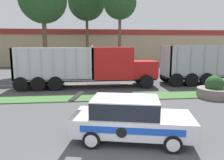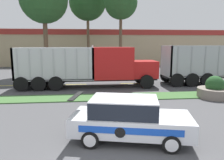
# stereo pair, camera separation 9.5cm
# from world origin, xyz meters

# --- Properties ---
(grass_verge) EXTENTS (120.00, 1.90, 0.06)m
(grass_verge) POSITION_xyz_m (0.00, 8.90, 0.03)
(grass_verge) COLOR #3D6633
(grass_verge) RESTS_ON ground_plane
(centre_line_3) EXTENTS (2.40, 0.14, 0.01)m
(centre_line_3) POSITION_xyz_m (-7.50, 13.85, 0.00)
(centre_line_3) COLOR yellow
(centre_line_3) RESTS_ON ground_plane
(centre_line_4) EXTENTS (2.40, 0.14, 0.01)m
(centre_line_4) POSITION_xyz_m (-2.10, 13.85, 0.00)
(centre_line_4) COLOR yellow
(centre_line_4) RESTS_ON ground_plane
(centre_line_5) EXTENTS (2.40, 0.14, 0.01)m
(centre_line_5) POSITION_xyz_m (3.30, 13.85, 0.00)
(centre_line_5) COLOR yellow
(centre_line_5) RESTS_ON ground_plane
(centre_line_6) EXTENTS (2.40, 0.14, 0.01)m
(centre_line_6) POSITION_xyz_m (8.70, 13.85, 0.00)
(centre_line_6) COLOR yellow
(centre_line_6) RESTS_ON ground_plane
(dump_truck_mid) EXTENTS (11.17, 2.81, 3.37)m
(dump_truck_mid) POSITION_xyz_m (0.29, 12.70, 1.63)
(dump_truck_mid) COLOR black
(dump_truck_mid) RESTS_ON ground_plane
(rally_car) EXTENTS (4.56, 2.72, 1.60)m
(rally_car) POSITION_xyz_m (0.75, 2.48, 0.80)
(rally_car) COLOR silver
(rally_car) RESTS_ON ground_plane
(stone_planter) EXTENTS (2.14, 2.14, 1.44)m
(stone_planter) POSITION_xyz_m (7.44, 8.15, 0.51)
(stone_planter) COLOR slate
(stone_planter) RESTS_ON ground_plane
(store_building_backdrop) EXTENTS (42.94, 12.10, 5.74)m
(store_building_backdrop) POSITION_xyz_m (1.65, 35.74, 2.87)
(store_building_backdrop) COLOR tan
(store_building_backdrop) RESTS_ON ground_plane
(tree_behind_left) EXTENTS (4.12, 4.12, 11.62)m
(tree_behind_left) POSITION_xyz_m (3.38, 22.98, 8.89)
(tree_behind_left) COLOR brown
(tree_behind_left) RESTS_ON ground_plane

